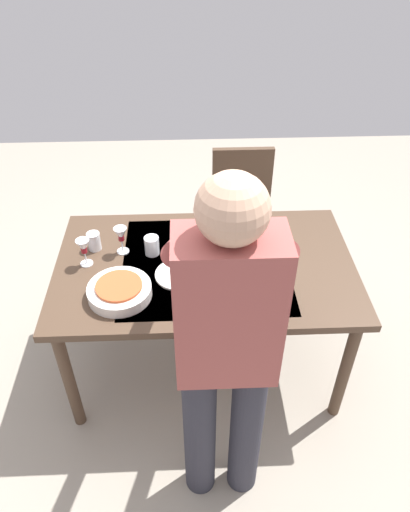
# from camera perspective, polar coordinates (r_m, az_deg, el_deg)

# --- Properties ---
(ground_plane) EXTENTS (6.00, 6.00, 0.00)m
(ground_plane) POSITION_cam_1_polar(r_m,az_deg,el_deg) (2.97, 0.00, -12.15)
(ground_plane) COLOR #9E9384
(dining_table) EXTENTS (1.52, 0.91, 0.76)m
(dining_table) POSITION_cam_1_polar(r_m,az_deg,el_deg) (2.47, 0.00, -2.27)
(dining_table) COLOR #4C3828
(dining_table) RESTS_ON ground_plane
(chair_near) EXTENTS (0.40, 0.40, 0.91)m
(chair_near) POSITION_cam_1_polar(r_m,az_deg,el_deg) (3.25, 4.48, 5.72)
(chair_near) COLOR #352114
(chair_near) RESTS_ON ground_plane
(person_server) EXTENTS (0.42, 0.61, 1.69)m
(person_server) POSITION_cam_1_polar(r_m,az_deg,el_deg) (1.77, 2.51, -10.85)
(person_server) COLOR #2D2D38
(person_server) RESTS_ON ground_plane
(wine_bottle) EXTENTS (0.07, 0.07, 0.30)m
(wine_bottle) POSITION_cam_1_polar(r_m,az_deg,el_deg) (2.16, 9.04, -3.72)
(wine_bottle) COLOR black
(wine_bottle) RESTS_ON dining_table
(wine_glass_left) EXTENTS (0.07, 0.07, 0.15)m
(wine_glass_left) POSITION_cam_1_polar(r_m,az_deg,el_deg) (2.47, -9.99, 2.40)
(wine_glass_left) COLOR white
(wine_glass_left) RESTS_ON dining_table
(wine_glass_right) EXTENTS (0.07, 0.07, 0.15)m
(wine_glass_right) POSITION_cam_1_polar(r_m,az_deg,el_deg) (2.43, -14.28, 0.96)
(wine_glass_right) COLOR white
(wine_glass_right) RESTS_ON dining_table
(water_cup_near_left) EXTENTS (0.07, 0.07, 0.10)m
(water_cup_near_left) POSITION_cam_1_polar(r_m,az_deg,el_deg) (2.55, -13.09, 1.73)
(water_cup_near_left) COLOR silver
(water_cup_near_left) RESTS_ON dining_table
(water_cup_near_right) EXTENTS (0.08, 0.08, 0.10)m
(water_cup_near_right) POSITION_cam_1_polar(r_m,az_deg,el_deg) (2.47, -6.35, 1.24)
(water_cup_near_right) COLOR silver
(water_cup_near_right) RESTS_ON dining_table
(water_cup_far_left) EXTENTS (0.08, 0.08, 0.09)m
(water_cup_far_left) POSITION_cam_1_polar(r_m,az_deg,el_deg) (2.68, 3.94, 4.67)
(water_cup_far_left) COLOR silver
(water_cup_far_left) RESTS_ON dining_table
(water_cup_far_right) EXTENTS (0.07, 0.07, 0.09)m
(water_cup_far_right) POSITION_cam_1_polar(r_m,az_deg,el_deg) (2.58, 0.74, 3.21)
(water_cup_far_right) COLOR silver
(water_cup_far_right) RESTS_ON dining_table
(serving_bowl_pasta) EXTENTS (0.30, 0.30, 0.07)m
(serving_bowl_pasta) POSITION_cam_1_polar(r_m,az_deg,el_deg) (2.26, -10.16, -4.06)
(serving_bowl_pasta) COLOR white
(serving_bowl_pasta) RESTS_ON dining_table
(side_bowl_salad) EXTENTS (0.18, 0.18, 0.07)m
(side_bowl_salad) POSITION_cam_1_polar(r_m,az_deg,el_deg) (2.18, 1.80, -5.24)
(side_bowl_salad) COLOR white
(side_bowl_salad) RESTS_ON dining_table
(dinner_plate_near) EXTENTS (0.23, 0.23, 0.01)m
(dinner_plate_near) POSITION_cam_1_polar(r_m,az_deg,el_deg) (2.36, -3.19, -2.19)
(dinner_plate_near) COLOR white
(dinner_plate_near) RESTS_ON dining_table
(table_knife) EXTENTS (0.06, 0.20, 0.00)m
(table_knife) POSITION_cam_1_polar(r_m,az_deg,el_deg) (2.62, 7.41, 2.31)
(table_knife) COLOR silver
(table_knife) RESTS_ON dining_table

